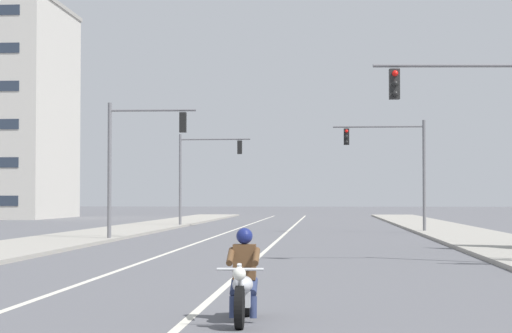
{
  "coord_description": "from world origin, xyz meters",
  "views": [
    {
      "loc": [
        2.23,
        -7.56,
        1.94
      ],
      "look_at": [
        0.38,
        17.72,
        2.77
      ],
      "focal_mm": 66.78,
      "sensor_mm": 36.0,
      "label": 1
    }
  ],
  "objects_px": {
    "traffic_signal_near_right": "(475,126)",
    "traffic_signal_mid_left": "(200,166)",
    "motorcycle_with_rider": "(243,284)",
    "traffic_signal_near_left": "(134,151)",
    "traffic_signal_mid_right": "(397,158)"
  },
  "relations": [
    {
      "from": "traffic_signal_near_right",
      "to": "traffic_signal_mid_right",
      "type": "xyz_separation_m",
      "value": [
        -0.48,
        24.12,
        0.05
      ]
    },
    {
      "from": "traffic_signal_near_left",
      "to": "traffic_signal_mid_left",
      "type": "height_order",
      "value": "same"
    },
    {
      "from": "traffic_signal_near_right",
      "to": "traffic_signal_mid_left",
      "type": "distance_m",
      "value": 36.99
    },
    {
      "from": "motorcycle_with_rider",
      "to": "traffic_signal_mid_right",
      "type": "distance_m",
      "value": 38.22
    },
    {
      "from": "traffic_signal_near_right",
      "to": "traffic_signal_near_left",
      "type": "bearing_deg",
      "value": 133.75
    },
    {
      "from": "motorcycle_with_rider",
      "to": "traffic_signal_near_left",
      "type": "relative_size",
      "value": 0.35
    },
    {
      "from": "motorcycle_with_rider",
      "to": "traffic_signal_mid_left",
      "type": "distance_m",
      "value": 48.93
    },
    {
      "from": "motorcycle_with_rider",
      "to": "traffic_signal_near_left",
      "type": "xyz_separation_m",
      "value": [
        -7.27,
        27.12,
        3.45
      ]
    },
    {
      "from": "traffic_signal_near_left",
      "to": "traffic_signal_mid_right",
      "type": "relative_size",
      "value": 1.0
    },
    {
      "from": "motorcycle_with_rider",
      "to": "traffic_signal_mid_right",
      "type": "height_order",
      "value": "traffic_signal_mid_right"
    },
    {
      "from": "traffic_signal_mid_right",
      "to": "traffic_signal_mid_left",
      "type": "relative_size",
      "value": 1.0
    },
    {
      "from": "traffic_signal_near_right",
      "to": "traffic_signal_mid_right",
      "type": "relative_size",
      "value": 1.0
    },
    {
      "from": "traffic_signal_near_right",
      "to": "traffic_signal_mid_left",
      "type": "relative_size",
      "value": 1.0
    },
    {
      "from": "traffic_signal_near_right",
      "to": "traffic_signal_mid_left",
      "type": "bearing_deg",
      "value": 110.2
    },
    {
      "from": "traffic_signal_near_left",
      "to": "traffic_signal_mid_right",
      "type": "height_order",
      "value": "same"
    }
  ]
}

